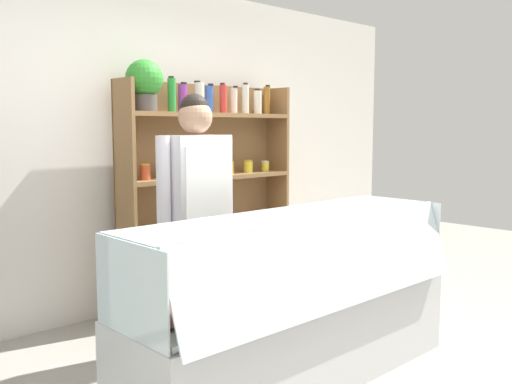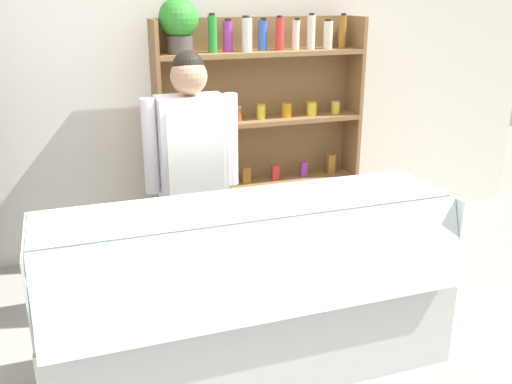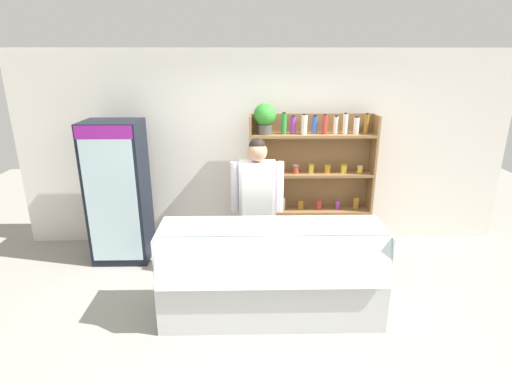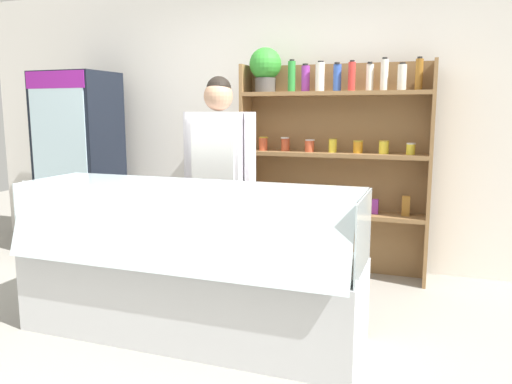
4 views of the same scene
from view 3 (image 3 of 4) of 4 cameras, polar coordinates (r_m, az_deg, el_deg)
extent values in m
plane|color=gray|center=(4.35, 2.06, -17.64)|extent=(12.00, 12.00, 0.00)
cube|color=white|center=(5.63, 1.10, 6.05)|extent=(6.80, 0.10, 2.70)
cube|color=black|center=(5.45, -19.02, -0.06)|extent=(0.71, 0.58, 1.85)
cube|color=silver|center=(5.19, -19.96, -1.09)|extent=(0.63, 0.01, 1.65)
cube|color=#8C1E8C|center=(4.98, -21.02, 7.95)|extent=(0.67, 0.01, 0.16)
cylinder|color=orange|center=(5.53, -21.01, -6.71)|extent=(0.05, 0.05, 0.15)
cylinder|color=purple|center=(5.45, -19.09, -6.52)|extent=(0.07, 0.07, 0.20)
cylinder|color=orange|center=(5.40, -17.09, -6.65)|extent=(0.06, 0.06, 0.19)
cylinder|color=orange|center=(5.36, -21.85, -1.99)|extent=(0.06, 0.06, 0.16)
cylinder|color=purple|center=(5.31, -20.37, -1.99)|extent=(0.05, 0.05, 0.16)
cylinder|color=#9E6623|center=(5.26, -18.86, -1.92)|extent=(0.07, 0.07, 0.17)
cylinder|color=#9E6623|center=(5.21, -17.33, -1.80)|extent=(0.05, 0.05, 0.20)
cylinder|color=red|center=(5.22, -22.48, 3.00)|extent=(0.06, 0.06, 0.16)
cylinder|color=#9E6623|center=(5.17, -20.95, 2.94)|extent=(0.07, 0.07, 0.14)
cylinder|color=red|center=(5.12, -19.43, 3.23)|extent=(0.07, 0.07, 0.19)
cylinder|color=#9E6623|center=(5.07, -17.84, 3.18)|extent=(0.07, 0.07, 0.17)
cube|color=olive|center=(5.60, 7.61, 1.48)|extent=(1.67, 0.02, 1.88)
cube|color=olive|center=(5.40, -0.78, 1.00)|extent=(0.03, 0.28, 1.88)
cube|color=olive|center=(5.65, 16.05, 1.07)|extent=(0.03, 0.28, 1.88)
cube|color=olive|center=(5.59, 7.66, -2.62)|extent=(1.61, 0.28, 0.04)
cube|color=olive|center=(5.42, 7.90, 2.56)|extent=(1.61, 0.28, 0.04)
cube|color=olive|center=(5.30, 8.15, 8.03)|extent=(1.61, 0.28, 0.04)
cylinder|color=#4C4742|center=(5.23, 1.22, 8.96)|extent=(0.19, 0.19, 0.13)
sphere|color=#318F2D|center=(5.20, 1.23, 10.99)|extent=(0.29, 0.29, 0.29)
cylinder|color=#2D8C38|center=(5.23, 4.02, 9.69)|extent=(0.07, 0.07, 0.27)
cylinder|color=black|center=(5.21, 4.05, 11.22)|extent=(0.04, 0.04, 0.02)
cylinder|color=purple|center=(5.26, 5.33, 9.49)|extent=(0.07, 0.07, 0.23)
cylinder|color=black|center=(5.23, 5.39, 10.77)|extent=(0.05, 0.05, 0.02)
cylinder|color=silver|center=(5.24, 6.90, 9.50)|extent=(0.08, 0.08, 0.24)
cylinder|color=black|center=(5.24, 6.92, 10.95)|extent=(0.05, 0.05, 0.02)
cylinder|color=#3356B2|center=(5.31, 8.36, 9.47)|extent=(0.07, 0.07, 0.23)
cylinder|color=black|center=(5.27, 8.46, 10.74)|extent=(0.05, 0.05, 0.02)
cylinder|color=red|center=(5.30, 9.80, 9.46)|extent=(0.06, 0.06, 0.24)
cylinder|color=black|center=(5.29, 9.87, 10.84)|extent=(0.04, 0.04, 0.02)
cylinder|color=silver|center=(5.36, 11.31, 9.37)|extent=(0.06, 0.06, 0.22)
cylinder|color=black|center=(5.32, 11.44, 10.60)|extent=(0.04, 0.04, 0.02)
cylinder|color=silver|center=(5.37, 12.63, 9.47)|extent=(0.06, 0.06, 0.26)
cylinder|color=black|center=(5.34, 12.75, 10.90)|extent=(0.04, 0.04, 0.02)
cylinder|color=silver|center=(5.40, 14.13, 9.16)|extent=(0.07, 0.07, 0.21)
cylinder|color=black|center=(5.39, 14.21, 10.35)|extent=(0.05, 0.05, 0.02)
cylinder|color=#9E6623|center=(5.44, 15.47, 9.35)|extent=(0.06, 0.06, 0.25)
cylinder|color=black|center=(5.42, 15.63, 10.73)|extent=(0.04, 0.04, 0.02)
cylinder|color=#BF4C2D|center=(5.33, 1.06, 3.29)|extent=(0.08, 0.08, 0.11)
cylinder|color=gold|center=(5.32, 1.06, 3.97)|extent=(0.08, 0.08, 0.01)
cylinder|color=#BF4C2D|center=(5.37, 3.24, 3.37)|extent=(0.08, 0.08, 0.11)
cylinder|color=silver|center=(5.34, 3.27, 3.97)|extent=(0.08, 0.08, 0.01)
cylinder|color=#BF4C2D|center=(5.36, 5.74, 3.20)|extent=(0.08, 0.08, 0.10)
cylinder|color=silver|center=(5.36, 5.74, 3.81)|extent=(0.09, 0.09, 0.01)
cylinder|color=yellow|center=(5.40, 7.91, 3.28)|extent=(0.07, 0.07, 0.11)
cylinder|color=gold|center=(5.39, 7.93, 3.91)|extent=(0.07, 0.07, 0.01)
cylinder|color=orange|center=(5.44, 10.19, 3.22)|extent=(0.08, 0.08, 0.10)
cylinder|color=gold|center=(5.43, 10.22, 3.78)|extent=(0.08, 0.08, 0.01)
cylinder|color=yellow|center=(5.48, 12.44, 3.21)|extent=(0.08, 0.08, 0.10)
cylinder|color=gold|center=(5.48, 12.46, 3.80)|extent=(0.08, 0.08, 0.01)
cylinder|color=yellow|center=(5.54, 14.63, 3.12)|extent=(0.07, 0.07, 0.08)
cylinder|color=silver|center=(5.54, 14.65, 3.62)|extent=(0.07, 0.07, 0.01)
cube|color=orange|center=(5.50, 1.13, -1.90)|extent=(0.06, 0.04, 0.13)
cube|color=silver|center=(5.51, 3.78, -1.71)|extent=(0.08, 0.04, 0.16)
cube|color=#9E6623|center=(5.54, 6.40, -1.84)|extent=(0.07, 0.04, 0.13)
cube|color=red|center=(5.58, 8.99, -1.82)|extent=(0.06, 0.04, 0.13)
cube|color=purple|center=(5.63, 11.54, -1.78)|extent=(0.05, 0.04, 0.13)
cube|color=#9E6623|center=(5.69, 14.05, -1.55)|extent=(0.07, 0.05, 0.17)
cube|color=silver|center=(4.26, 2.18, -14.06)|extent=(2.24, 0.65, 0.55)
cube|color=white|center=(4.11, 2.23, -10.59)|extent=(2.18, 0.59, 0.03)
cube|color=silver|center=(3.74, 2.54, -10.13)|extent=(2.20, 0.16, 0.47)
cube|color=silver|center=(3.96, 2.26, -4.80)|extent=(2.20, 0.49, 0.01)
cube|color=silver|center=(4.10, -13.55, -7.97)|extent=(0.01, 0.61, 0.45)
cube|color=silver|center=(4.22, 17.59, -7.53)|extent=(0.01, 0.61, 0.45)
cube|color=tan|center=(4.21, -10.71, -9.51)|extent=(0.16, 0.12, 0.06)
cube|color=white|center=(4.04, -11.14, -10.85)|extent=(0.05, 0.03, 0.02)
cube|color=tan|center=(4.17, -7.07, -9.58)|extent=(0.17, 0.12, 0.06)
cube|color=white|center=(4.00, -7.34, -10.93)|extent=(0.05, 0.03, 0.02)
cube|color=tan|center=(4.15, -3.38, -9.65)|extent=(0.17, 0.13, 0.05)
cube|color=white|center=(3.98, -3.48, -10.96)|extent=(0.05, 0.03, 0.02)
cube|color=beige|center=(4.15, 0.32, -9.57)|extent=(0.16, 0.12, 0.06)
cube|color=white|center=(3.98, 0.40, -10.94)|extent=(0.05, 0.03, 0.02)
cube|color=tan|center=(4.17, 4.01, -9.59)|extent=(0.17, 0.12, 0.04)
cube|color=white|center=(4.00, 4.26, -10.87)|extent=(0.05, 0.03, 0.02)
cube|color=beige|center=(4.20, 7.66, -9.47)|extent=(0.16, 0.11, 0.05)
cube|color=white|center=(4.03, 8.08, -10.75)|extent=(0.05, 0.03, 0.02)
cube|color=tan|center=(4.25, 11.24, -9.36)|extent=(0.17, 0.14, 0.04)
cube|color=white|center=(4.08, 11.81, -10.60)|extent=(0.05, 0.03, 0.02)
cube|color=tan|center=(4.31, 14.72, -9.18)|extent=(0.17, 0.13, 0.05)
cube|color=white|center=(4.14, 15.44, -10.40)|extent=(0.05, 0.03, 0.02)
cylinder|color=#C1706B|center=(4.04, -11.31, -10.19)|extent=(0.20, 0.16, 0.13)
cylinder|color=tan|center=(4.00, -8.16, -10.19)|extent=(0.15, 0.15, 0.14)
cylinder|color=white|center=(4.05, 10.35, -9.32)|extent=(0.07, 0.07, 0.22)
cylinder|color=white|center=(4.08, 11.73, -9.42)|extent=(0.07, 0.07, 0.20)
cylinder|color=#383D51|center=(4.88, -0.92, -7.86)|extent=(0.13, 0.13, 0.80)
cylinder|color=#383D51|center=(4.88, 1.26, -7.84)|extent=(0.13, 0.13, 0.80)
cube|color=white|center=(4.60, 0.18, 0.32)|extent=(0.42, 0.24, 0.66)
cube|color=white|center=(4.60, 0.21, -4.34)|extent=(0.35, 0.01, 1.23)
cylinder|color=white|center=(4.59, -3.06, 0.69)|extent=(0.09, 0.09, 0.59)
cylinder|color=white|center=(4.60, 3.41, 0.73)|extent=(0.09, 0.09, 0.59)
sphere|color=tan|center=(4.48, 0.18, 5.78)|extent=(0.23, 0.23, 0.23)
sphere|color=black|center=(4.47, 0.18, 6.51)|extent=(0.19, 0.19, 0.19)
camera|label=1|loc=(2.79, -54.45, -12.24)|focal=40.00mm
camera|label=2|loc=(1.26, -32.88, -8.48)|focal=40.00mm
camera|label=4|loc=(2.17, 55.83, -21.17)|focal=35.00mm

